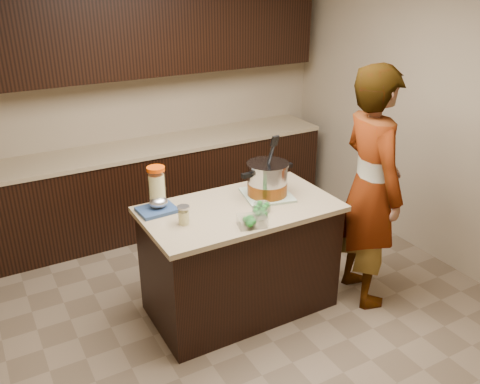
# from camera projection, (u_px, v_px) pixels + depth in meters

# --- Properties ---
(ground_plane) EXTENTS (4.00, 4.00, 0.00)m
(ground_plane) POSITION_uv_depth(u_px,v_px,m) (240.00, 306.00, 4.15)
(ground_plane) COLOR brown
(ground_plane) RESTS_ON ground
(room_shell) EXTENTS (4.04, 4.04, 2.72)m
(room_shell) POSITION_uv_depth(u_px,v_px,m) (240.00, 99.00, 3.46)
(room_shell) COLOR tan
(room_shell) RESTS_ON ground
(back_cabinets) EXTENTS (3.60, 0.63, 2.33)m
(back_cabinets) POSITION_uv_depth(u_px,v_px,m) (156.00, 139.00, 5.16)
(back_cabinets) COLOR black
(back_cabinets) RESTS_ON ground
(island) EXTENTS (1.46, 0.81, 0.90)m
(island) POSITION_uv_depth(u_px,v_px,m) (240.00, 258.00, 3.97)
(island) COLOR black
(island) RESTS_ON ground
(dish_towel) EXTENTS (0.43, 0.43, 0.02)m
(dish_towel) POSITION_uv_depth(u_px,v_px,m) (267.00, 195.00, 3.96)
(dish_towel) COLOR #5F8559
(dish_towel) RESTS_ON island
(stock_pot) EXTENTS (0.46, 0.34, 0.46)m
(stock_pot) POSITION_uv_depth(u_px,v_px,m) (267.00, 181.00, 3.91)
(stock_pot) COLOR #B7B7BC
(stock_pot) RESTS_ON dish_towel
(lemonade_pitcher) EXTENTS (0.15, 0.15, 0.32)m
(lemonade_pitcher) POSITION_uv_depth(u_px,v_px,m) (157.00, 190.00, 3.71)
(lemonade_pitcher) COLOR #D2C980
(lemonade_pitcher) RESTS_ON island
(mason_jar) EXTENTS (0.11, 0.11, 0.14)m
(mason_jar) POSITION_uv_depth(u_px,v_px,m) (184.00, 216.00, 3.51)
(mason_jar) COLOR #D2C980
(mason_jar) RESTS_ON island
(broccoli_tub_left) EXTENTS (0.17, 0.17, 0.06)m
(broccoli_tub_left) POSITION_uv_depth(u_px,v_px,m) (262.00, 208.00, 3.71)
(broccoli_tub_left) COLOR silver
(broccoli_tub_left) RESTS_ON island
(broccoli_tub_right) EXTENTS (0.14, 0.14, 0.05)m
(broccoli_tub_right) POSITION_uv_depth(u_px,v_px,m) (260.00, 214.00, 3.62)
(broccoli_tub_right) COLOR silver
(broccoli_tub_right) RESTS_ON island
(broccoli_tub_rect) EXTENTS (0.23, 0.19, 0.07)m
(broccoli_tub_rect) POSITION_uv_depth(u_px,v_px,m) (252.00, 221.00, 3.50)
(broccoli_tub_rect) COLOR silver
(broccoli_tub_rect) RESTS_ON island
(blue_tray) EXTENTS (0.28, 0.23, 0.10)m
(blue_tray) POSITION_uv_depth(u_px,v_px,m) (158.00, 207.00, 3.70)
(blue_tray) COLOR navy
(blue_tray) RESTS_ON island
(person) EXTENTS (0.60, 0.79, 1.93)m
(person) POSITION_uv_depth(u_px,v_px,m) (370.00, 188.00, 3.94)
(person) COLOR gray
(person) RESTS_ON ground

